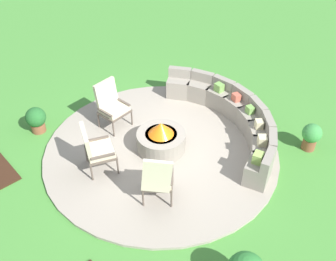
{
  "coord_description": "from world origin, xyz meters",
  "views": [
    {
      "loc": [
        4.73,
        -4.12,
        5.6
      ],
      "look_at": [
        0.0,
        0.2,
        0.45
      ],
      "focal_mm": 40.83,
      "sensor_mm": 36.0,
      "label": 1
    }
  ],
  "objects_px": {
    "fire_pit": "(161,139)",
    "lounge_chair_front_right": "(95,148)",
    "potted_plant_0": "(311,136)",
    "lounge_chair_front_left": "(111,104)",
    "lounge_chair_back_left": "(158,178)",
    "potted_plant_2": "(36,119)",
    "curved_stone_bench": "(232,116)"
  },
  "relations": [
    {
      "from": "fire_pit",
      "to": "curved_stone_bench",
      "type": "distance_m",
      "value": 1.79
    },
    {
      "from": "potted_plant_0",
      "to": "potted_plant_2",
      "type": "relative_size",
      "value": 1.02
    },
    {
      "from": "lounge_chair_back_left",
      "to": "potted_plant_0",
      "type": "xyz_separation_m",
      "value": [
        1.1,
        3.44,
        -0.26
      ]
    },
    {
      "from": "curved_stone_bench",
      "to": "potted_plant_0",
      "type": "height_order",
      "value": "curved_stone_bench"
    },
    {
      "from": "lounge_chair_front_left",
      "to": "lounge_chair_front_right",
      "type": "height_order",
      "value": "lounge_chair_front_left"
    },
    {
      "from": "fire_pit",
      "to": "potted_plant_0",
      "type": "distance_m",
      "value": 3.24
    },
    {
      "from": "curved_stone_bench",
      "to": "lounge_chair_front_left",
      "type": "height_order",
      "value": "lounge_chair_front_left"
    },
    {
      "from": "lounge_chair_front_right",
      "to": "potted_plant_0",
      "type": "xyz_separation_m",
      "value": [
        2.55,
        3.81,
        -0.25
      ]
    },
    {
      "from": "curved_stone_bench",
      "to": "lounge_chair_back_left",
      "type": "height_order",
      "value": "lounge_chair_back_left"
    },
    {
      "from": "curved_stone_bench",
      "to": "lounge_chair_back_left",
      "type": "distance_m",
      "value": 2.77
    },
    {
      "from": "lounge_chair_front_left",
      "to": "potted_plant_0",
      "type": "height_order",
      "value": "lounge_chair_front_left"
    },
    {
      "from": "lounge_chair_back_left",
      "to": "potted_plant_0",
      "type": "height_order",
      "value": "lounge_chair_back_left"
    },
    {
      "from": "lounge_chair_back_left",
      "to": "potted_plant_2",
      "type": "relative_size",
      "value": 1.78
    },
    {
      "from": "lounge_chair_back_left",
      "to": "potted_plant_2",
      "type": "xyz_separation_m",
      "value": [
        -3.47,
        -0.66,
        -0.27
      ]
    },
    {
      "from": "potted_plant_2",
      "to": "lounge_chair_front_left",
      "type": "bearing_deg",
      "value": 53.35
    },
    {
      "from": "fire_pit",
      "to": "lounge_chair_front_right",
      "type": "relative_size",
      "value": 0.97
    },
    {
      "from": "fire_pit",
      "to": "lounge_chair_front_right",
      "type": "bearing_deg",
      "value": -106.81
    },
    {
      "from": "curved_stone_bench",
      "to": "fire_pit",
      "type": "bearing_deg",
      "value": -106.96
    },
    {
      "from": "lounge_chair_front_left",
      "to": "potted_plant_0",
      "type": "xyz_separation_m",
      "value": [
        3.54,
        2.71,
        -0.27
      ]
    },
    {
      "from": "curved_stone_bench",
      "to": "lounge_chair_back_left",
      "type": "xyz_separation_m",
      "value": [
        0.51,
        -2.71,
        0.25
      ]
    },
    {
      "from": "potted_plant_2",
      "to": "lounge_chair_front_right",
      "type": "bearing_deg",
      "value": 8.04
    },
    {
      "from": "curved_stone_bench",
      "to": "lounge_chair_front_right",
      "type": "xyz_separation_m",
      "value": [
        -0.93,
        -3.08,
        0.25
      ]
    },
    {
      "from": "fire_pit",
      "to": "potted_plant_2",
      "type": "distance_m",
      "value": 2.95
    },
    {
      "from": "lounge_chair_back_left",
      "to": "lounge_chair_front_left",
      "type": "bearing_deg",
      "value": 118.34
    },
    {
      "from": "potted_plant_0",
      "to": "lounge_chair_front_left",
      "type": "bearing_deg",
      "value": -142.62
    },
    {
      "from": "lounge_chair_front_right",
      "to": "lounge_chair_front_left",
      "type": "bearing_deg",
      "value": 154.62
    },
    {
      "from": "potted_plant_2",
      "to": "potted_plant_0",
      "type": "bearing_deg",
      "value": 41.83
    },
    {
      "from": "lounge_chair_back_left",
      "to": "fire_pit",
      "type": "bearing_deg",
      "value": 90.99
    },
    {
      "from": "lounge_chair_front_left",
      "to": "curved_stone_bench",
      "type": "bearing_deg",
      "value": 129.53
    },
    {
      "from": "fire_pit",
      "to": "lounge_chair_back_left",
      "type": "height_order",
      "value": "lounge_chair_back_left"
    },
    {
      "from": "lounge_chair_back_left",
      "to": "potted_plant_2",
      "type": "height_order",
      "value": "lounge_chair_back_left"
    },
    {
      "from": "potted_plant_0",
      "to": "lounge_chair_back_left",
      "type": "bearing_deg",
      "value": -107.77
    }
  ]
}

